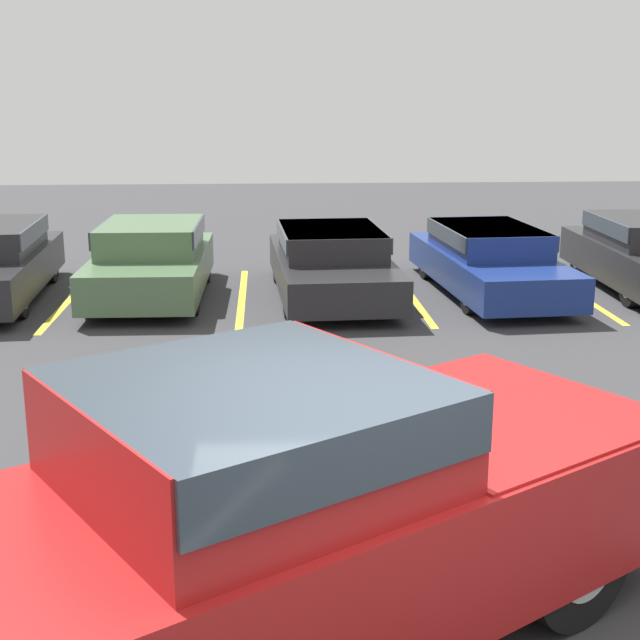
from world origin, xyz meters
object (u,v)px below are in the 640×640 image
parked_sedan_c (331,260)px  parked_sedan_b (152,258)px  parked_sedan_d (489,258)px  pickup_truck (291,513)px

parked_sedan_c → parked_sedan_b: bearing=-95.0°
parked_sedan_b → parked_sedan_d: bearing=90.5°
parked_sedan_b → parked_sedan_d: size_ratio=0.87×
pickup_truck → parked_sedan_c: size_ratio=1.21×
parked_sedan_b → parked_sedan_c: size_ratio=0.90×
parked_sedan_c → parked_sedan_d: bearing=89.4°
pickup_truck → parked_sedan_c: bearing=51.6°
parked_sedan_d → parked_sedan_c: bearing=-92.0°
parked_sedan_b → parked_sedan_d: parked_sedan_b is taller
parked_sedan_c → parked_sedan_d: (2.75, 0.10, -0.01)m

